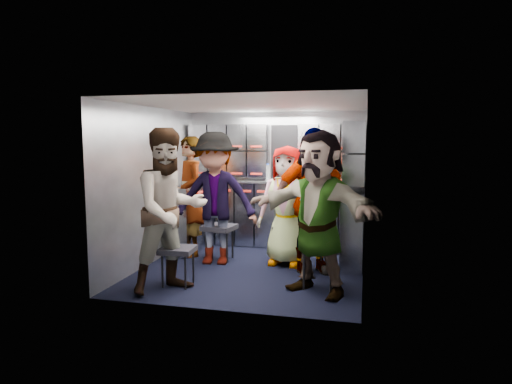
% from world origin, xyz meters
% --- Properties ---
extents(floor, '(3.00, 3.00, 0.00)m').
position_xyz_m(floor, '(0.00, 0.00, 0.00)').
color(floor, black).
rests_on(floor, ground).
extents(wall_back, '(2.80, 0.04, 2.10)m').
position_xyz_m(wall_back, '(0.00, 1.50, 1.05)').
color(wall_back, gray).
rests_on(wall_back, ground).
extents(wall_left, '(0.04, 3.00, 2.10)m').
position_xyz_m(wall_left, '(-1.40, 0.00, 1.05)').
color(wall_left, gray).
rests_on(wall_left, ground).
extents(wall_right, '(0.04, 3.00, 2.10)m').
position_xyz_m(wall_right, '(1.40, 0.00, 1.05)').
color(wall_right, gray).
rests_on(wall_right, ground).
extents(ceiling, '(2.80, 3.00, 0.02)m').
position_xyz_m(ceiling, '(0.00, 0.00, 2.10)').
color(ceiling, silver).
rests_on(ceiling, wall_back).
extents(cart_bank_back, '(2.68, 0.38, 0.99)m').
position_xyz_m(cart_bank_back, '(0.00, 1.29, 0.49)').
color(cart_bank_back, '#9398A1').
rests_on(cart_bank_back, ground).
extents(cart_bank_left, '(0.38, 0.76, 0.99)m').
position_xyz_m(cart_bank_left, '(-1.19, 0.56, 0.49)').
color(cart_bank_left, '#9398A1').
rests_on(cart_bank_left, ground).
extents(counter, '(2.68, 0.42, 0.03)m').
position_xyz_m(counter, '(0.00, 1.29, 1.01)').
color(counter, '#B6B8BD').
rests_on(counter, cart_bank_back).
extents(locker_bank_back, '(2.68, 0.28, 0.82)m').
position_xyz_m(locker_bank_back, '(0.00, 1.35, 1.49)').
color(locker_bank_back, '#9398A1').
rests_on(locker_bank_back, wall_back).
extents(locker_bank_right, '(0.28, 1.00, 0.82)m').
position_xyz_m(locker_bank_right, '(1.25, 0.70, 1.49)').
color(locker_bank_right, '#9398A1').
rests_on(locker_bank_right, wall_right).
extents(right_cabinet, '(0.28, 1.20, 1.00)m').
position_xyz_m(right_cabinet, '(1.25, 0.60, 0.50)').
color(right_cabinet, '#9398A1').
rests_on(right_cabinet, ground).
extents(coffee_niche, '(0.46, 0.16, 0.84)m').
position_xyz_m(coffee_niche, '(0.18, 1.41, 1.47)').
color(coffee_niche, black).
rests_on(coffee_niche, wall_back).
extents(red_latch_strip, '(2.60, 0.02, 0.03)m').
position_xyz_m(red_latch_strip, '(0.00, 1.09, 0.88)').
color(red_latch_strip, '#B02217').
rests_on(red_latch_strip, cart_bank_back).
extents(jump_seat_near_left, '(0.40, 0.38, 0.45)m').
position_xyz_m(jump_seat_near_left, '(-0.66, -0.87, 0.39)').
color(jump_seat_near_left, black).
rests_on(jump_seat_near_left, ground).
extents(jump_seat_mid_left, '(0.47, 0.45, 0.49)m').
position_xyz_m(jump_seat_mid_left, '(-0.55, 0.31, 0.43)').
color(jump_seat_mid_left, black).
rests_on(jump_seat_mid_left, ground).
extents(jump_seat_center, '(0.44, 0.42, 0.50)m').
position_xyz_m(jump_seat_center, '(0.39, 0.50, 0.44)').
color(jump_seat_center, black).
rests_on(jump_seat_center, ground).
extents(jump_seat_mid_right, '(0.35, 0.33, 0.41)m').
position_xyz_m(jump_seat_mid_right, '(0.75, 0.18, 0.36)').
color(jump_seat_mid_right, black).
rests_on(jump_seat_mid_right, ground).
extents(jump_seat_near_right, '(0.51, 0.49, 0.48)m').
position_xyz_m(jump_seat_near_right, '(0.91, -0.57, 0.43)').
color(jump_seat_near_right, black).
rests_on(jump_seat_near_right, ground).
extents(attendant_standing, '(0.71, 0.74, 1.71)m').
position_xyz_m(attendant_standing, '(-1.05, 0.47, 0.86)').
color(attendant_standing, black).
rests_on(attendant_standing, ground).
extents(attendant_arc_a, '(1.09, 1.11, 1.80)m').
position_xyz_m(attendant_arc_a, '(-0.66, -1.05, 0.90)').
color(attendant_arc_a, black).
rests_on(attendant_arc_a, ground).
extents(attendant_arc_b, '(1.20, 0.77, 1.77)m').
position_xyz_m(attendant_arc_b, '(-0.55, 0.13, 0.89)').
color(attendant_arc_b, black).
rests_on(attendant_arc_b, ground).
extents(attendant_arc_c, '(0.83, 0.60, 1.59)m').
position_xyz_m(attendant_arc_c, '(0.39, 0.32, 0.79)').
color(attendant_arc_c, black).
rests_on(attendant_arc_c, ground).
extents(attendant_arc_d, '(1.13, 0.96, 1.82)m').
position_xyz_m(attendant_arc_d, '(0.75, 0.00, 0.91)').
color(attendant_arc_d, black).
rests_on(attendant_arc_d, ground).
extents(attendant_arc_e, '(1.70, 1.25, 1.78)m').
position_xyz_m(attendant_arc_e, '(0.91, -0.75, 0.89)').
color(attendant_arc_e, black).
rests_on(attendant_arc_e, ground).
extents(bottle_left, '(0.07, 0.07, 0.25)m').
position_xyz_m(bottle_left, '(-0.99, 1.24, 1.15)').
color(bottle_left, white).
rests_on(bottle_left, counter).
extents(bottle_mid, '(0.07, 0.07, 0.25)m').
position_xyz_m(bottle_mid, '(-0.07, 1.24, 1.16)').
color(bottle_mid, white).
rests_on(bottle_mid, counter).
extents(bottle_right, '(0.06, 0.06, 0.24)m').
position_xyz_m(bottle_right, '(0.60, 1.24, 1.15)').
color(bottle_right, white).
rests_on(bottle_right, counter).
extents(cup_left, '(0.07, 0.07, 0.10)m').
position_xyz_m(cup_left, '(-0.74, 1.23, 1.08)').
color(cup_left, beige).
rests_on(cup_left, counter).
extents(cup_right, '(0.07, 0.07, 0.11)m').
position_xyz_m(cup_right, '(0.93, 1.23, 1.09)').
color(cup_right, beige).
rests_on(cup_right, counter).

